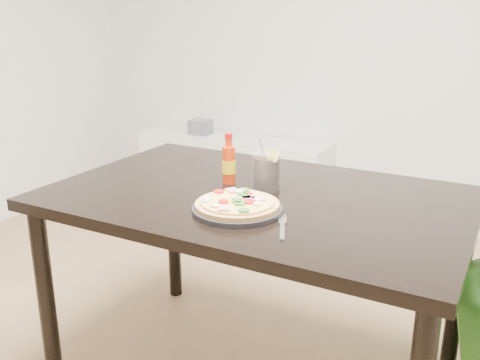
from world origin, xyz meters
The scene contains 8 objects.
dining_table centered at (0.23, 0.41, 0.67)m, with size 1.40×0.90×0.75m.
plate centered at (0.26, 0.22, 0.76)m, with size 0.28×0.28×0.02m, color black.
pizza centered at (0.26, 0.22, 0.78)m, with size 0.26×0.26×0.03m.
hot_sauce_bottle centered at (0.09, 0.47, 0.82)m, with size 0.05×0.05×0.18m.
cola_cup centered at (0.24, 0.46, 0.81)m, with size 0.10×0.10×0.19m.
fork centered at (0.43, 0.18, 0.75)m, with size 0.09×0.18×0.00m.
media_console centered at (-0.80, 2.07, 0.25)m, with size 1.40×0.34×0.50m, color white.
cd_stack centered at (-1.05, 2.05, 0.55)m, with size 0.14×0.12×0.10m.
Camera 1 is at (1.00, -1.13, 1.34)m, focal length 40.00 mm.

